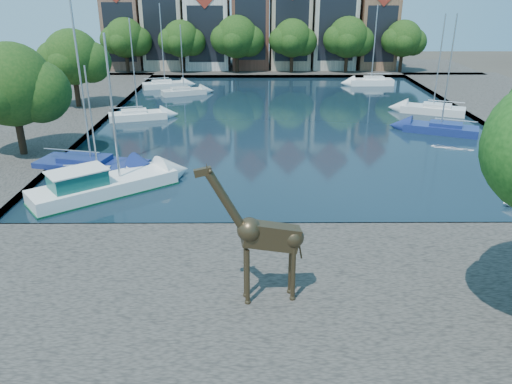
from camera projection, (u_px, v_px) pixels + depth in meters
ground at (321, 231)px, 26.94m from camera, size 160.00×160.00×0.00m
water_basin at (290, 120)px, 49.10m from camera, size 38.00×50.00×0.08m
near_quay at (343, 303)px, 20.37m from camera, size 50.00×14.00×0.50m
far_quay at (276, 68)px, 78.59m from camera, size 60.00×16.00×0.50m
left_quay at (36, 118)px, 48.88m from camera, size 14.00×52.00×0.50m
townhouse_west_end at (126, 21)px, 75.73m from camera, size 5.44×9.18×14.93m
townhouse_west_mid at (165, 15)px, 75.43m from camera, size 5.94×9.18×16.79m
townhouse_west_inner at (208, 21)px, 75.80m from camera, size 6.43×9.18×15.15m
townhouse_center at (251, 14)px, 75.45m from camera, size 5.44×9.18×16.93m
townhouse_east_inner at (290, 18)px, 75.73m from camera, size 5.94×9.18×15.79m
townhouse_east_mid at (333, 15)px, 75.62m from camera, size 6.43×9.18×16.65m
townhouse_east_end at (375, 22)px, 76.03m from camera, size 5.44×9.18×14.43m
far_tree_far_west at (126, 39)px, 71.49m from camera, size 7.28×5.60×7.68m
far_tree_west at (182, 40)px, 71.58m from camera, size 6.76×5.20×7.36m
far_tree_mid_west at (237, 38)px, 71.54m from camera, size 7.80×6.00×8.00m
far_tree_mid_east at (293, 39)px, 71.64m from camera, size 7.02×5.40×7.52m
far_tree_east at (348, 39)px, 71.65m from camera, size 7.54×5.80×7.84m
far_tree_far_east at (404, 40)px, 71.75m from camera, size 6.76×5.20×7.36m
side_tree_left_near at (13, 87)px, 35.81m from camera, size 7.80×6.00×8.20m
side_tree_left_far at (74, 59)px, 50.63m from camera, size 7.28×5.60×7.88m
giraffe_statue at (263, 236)px, 19.18m from camera, size 4.04×0.99×5.77m
motorsailer at (99, 184)px, 31.05m from camera, size 8.74×7.62×9.69m
sailboat_left_a at (98, 174)px, 33.43m from camera, size 4.82×1.82×7.63m
sailboat_left_b at (92, 164)px, 34.97m from camera, size 8.15×4.44×13.27m
sailboat_left_c at (138, 114)px, 49.02m from camera, size 5.85×3.44×9.46m
sailboat_left_d at (184, 91)px, 60.04m from camera, size 5.53×3.67×8.08m
sailboat_left_e at (165, 84)px, 64.10m from camera, size 5.96×3.67×10.24m
sailboat_right_b at (441, 127)px, 44.42m from camera, size 6.62×4.54×10.09m
sailboat_right_c at (433, 108)px, 51.19m from camera, size 6.63×4.48×9.73m
sailboat_right_d at (371, 80)px, 65.90m from camera, size 5.72×2.16×10.00m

